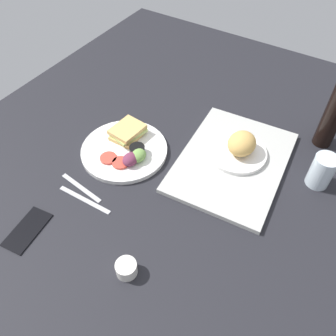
{
  "coord_description": "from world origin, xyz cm",
  "views": [
    {
      "loc": [
        63.32,
        41.28,
        85.53
      ],
      "look_at": [
        2.0,
        3.0,
        4.0
      ],
      "focal_mm": 36.99,
      "sensor_mm": 36.0,
      "label": 1
    }
  ],
  "objects_px": {
    "drinking_glass": "(322,171)",
    "fork": "(81,188)",
    "knife": "(85,200)",
    "plate_with_salad": "(126,148)",
    "soda_bottle": "(333,116)",
    "bread_plate_near": "(240,148)",
    "serving_tray": "(232,162)",
    "cell_phone": "(27,229)",
    "espresso_cup": "(126,268)"
  },
  "relations": [
    {
      "from": "drinking_glass",
      "to": "fork",
      "type": "relative_size",
      "value": 0.66
    },
    {
      "from": "drinking_glass",
      "to": "knife",
      "type": "bearing_deg",
      "value": -52.59
    },
    {
      "from": "plate_with_salad",
      "to": "soda_bottle",
      "type": "bearing_deg",
      "value": 125.63
    },
    {
      "from": "bread_plate_near",
      "to": "fork",
      "type": "relative_size",
      "value": 1.16
    },
    {
      "from": "serving_tray",
      "to": "knife",
      "type": "relative_size",
      "value": 2.37
    },
    {
      "from": "knife",
      "to": "cell_phone",
      "type": "xyz_separation_m",
      "value": [
        0.17,
        -0.07,
        0.0
      ]
    },
    {
      "from": "soda_bottle",
      "to": "serving_tray",
      "type": "bearing_deg",
      "value": -41.05
    },
    {
      "from": "serving_tray",
      "to": "knife",
      "type": "xyz_separation_m",
      "value": [
        0.38,
        -0.32,
        -0.01
      ]
    },
    {
      "from": "fork",
      "to": "knife",
      "type": "distance_m",
      "value": 0.05
    },
    {
      "from": "fork",
      "to": "bread_plate_near",
      "type": "bearing_deg",
      "value": 53.82
    },
    {
      "from": "drinking_glass",
      "to": "soda_bottle",
      "type": "height_order",
      "value": "soda_bottle"
    },
    {
      "from": "plate_with_salad",
      "to": "fork",
      "type": "bearing_deg",
      "value": -6.65
    },
    {
      "from": "espresso_cup",
      "to": "fork",
      "type": "bearing_deg",
      "value": -117.25
    },
    {
      "from": "plate_with_salad",
      "to": "espresso_cup",
      "type": "height_order",
      "value": "plate_with_salad"
    },
    {
      "from": "soda_bottle",
      "to": "espresso_cup",
      "type": "distance_m",
      "value": 0.82
    },
    {
      "from": "bread_plate_near",
      "to": "fork",
      "type": "height_order",
      "value": "bread_plate_near"
    },
    {
      "from": "soda_bottle",
      "to": "cell_phone",
      "type": "height_order",
      "value": "soda_bottle"
    },
    {
      "from": "knife",
      "to": "bread_plate_near",
      "type": "bearing_deg",
      "value": 50.68
    },
    {
      "from": "fork",
      "to": "cell_phone",
      "type": "xyz_separation_m",
      "value": [
        0.2,
        -0.03,
        0.0
      ]
    },
    {
      "from": "serving_tray",
      "to": "espresso_cup",
      "type": "bearing_deg",
      "value": -7.9
    },
    {
      "from": "serving_tray",
      "to": "soda_bottle",
      "type": "relative_size",
      "value": 1.89
    },
    {
      "from": "plate_with_salad",
      "to": "knife",
      "type": "height_order",
      "value": "plate_with_salad"
    },
    {
      "from": "serving_tray",
      "to": "drinking_glass",
      "type": "height_order",
      "value": "drinking_glass"
    },
    {
      "from": "soda_bottle",
      "to": "fork",
      "type": "xyz_separation_m",
      "value": [
        0.61,
        -0.58,
        -0.12
      ]
    },
    {
      "from": "serving_tray",
      "to": "fork",
      "type": "bearing_deg",
      "value": -45.74
    },
    {
      "from": "serving_tray",
      "to": "plate_with_salad",
      "type": "height_order",
      "value": "plate_with_salad"
    },
    {
      "from": "plate_with_salad",
      "to": "knife",
      "type": "xyz_separation_m",
      "value": [
        0.24,
        0.02,
        -0.01
      ]
    },
    {
      "from": "espresso_cup",
      "to": "cell_phone",
      "type": "bearing_deg",
      "value": -81.17
    },
    {
      "from": "serving_tray",
      "to": "drinking_glass",
      "type": "xyz_separation_m",
      "value": [
        -0.07,
        0.26,
        0.05
      ]
    },
    {
      "from": "serving_tray",
      "to": "cell_phone",
      "type": "height_order",
      "value": "serving_tray"
    },
    {
      "from": "espresso_cup",
      "to": "cell_phone",
      "type": "relative_size",
      "value": 0.39
    },
    {
      "from": "fork",
      "to": "knife",
      "type": "bearing_deg",
      "value": -29.71
    },
    {
      "from": "knife",
      "to": "cell_phone",
      "type": "bearing_deg",
      "value": -113.41
    },
    {
      "from": "cell_phone",
      "to": "soda_bottle",
      "type": "bearing_deg",
      "value": 135.68
    },
    {
      "from": "soda_bottle",
      "to": "knife",
      "type": "xyz_separation_m",
      "value": [
        0.64,
        -0.54,
        -0.12
      ]
    },
    {
      "from": "plate_with_salad",
      "to": "fork",
      "type": "height_order",
      "value": "plate_with_salad"
    },
    {
      "from": "serving_tray",
      "to": "espresso_cup",
      "type": "xyz_separation_m",
      "value": [
        0.5,
        -0.07,
        0.01
      ]
    },
    {
      "from": "drinking_glass",
      "to": "cell_phone",
      "type": "distance_m",
      "value": 0.89
    },
    {
      "from": "plate_with_salad",
      "to": "fork",
      "type": "xyz_separation_m",
      "value": [
        0.21,
        -0.02,
        -0.01
      ]
    },
    {
      "from": "drinking_glass",
      "to": "knife",
      "type": "xyz_separation_m",
      "value": [
        0.44,
        -0.58,
        -0.05
      ]
    },
    {
      "from": "soda_bottle",
      "to": "espresso_cup",
      "type": "bearing_deg",
      "value": -21.29
    },
    {
      "from": "fork",
      "to": "cell_phone",
      "type": "bearing_deg",
      "value": -90.8
    },
    {
      "from": "plate_with_salad",
      "to": "fork",
      "type": "distance_m",
      "value": 0.21
    },
    {
      "from": "serving_tray",
      "to": "bread_plate_near",
      "type": "relative_size",
      "value": 2.28
    },
    {
      "from": "drinking_glass",
      "to": "soda_bottle",
      "type": "distance_m",
      "value": 0.21
    },
    {
      "from": "bread_plate_near",
      "to": "cell_phone",
      "type": "relative_size",
      "value": 1.37
    },
    {
      "from": "fork",
      "to": "espresso_cup",
      "type": "bearing_deg",
      "value": -20.09
    },
    {
      "from": "espresso_cup",
      "to": "cell_phone",
      "type": "distance_m",
      "value": 0.32
    },
    {
      "from": "soda_bottle",
      "to": "fork",
      "type": "distance_m",
      "value": 0.85
    },
    {
      "from": "fork",
      "to": "cell_phone",
      "type": "relative_size",
      "value": 1.18
    }
  ]
}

